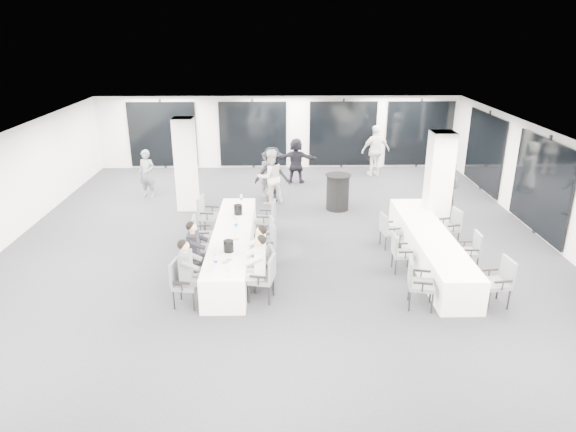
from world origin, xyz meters
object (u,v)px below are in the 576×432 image
(chair_main_left_mid, at_px, (196,245))
(standing_guest_e, at_px, (436,163))
(chair_main_left_fourth, at_px, (200,232))
(standing_guest_a, at_px, (268,172))
(standing_guest_g, at_px, (147,171))
(chair_main_right_near, at_px, (265,275))
(chair_main_right_fourth, at_px, (267,232))
(banquet_table_main, at_px, (232,246))
(chair_main_right_far, at_px, (268,216))
(ice_bucket_far, at_px, (238,210))
(standing_guest_d, at_px, (376,147))
(cocktail_table, at_px, (338,192))
(chair_main_left_near, at_px, (182,280))
(chair_main_right_mid, at_px, (267,242))
(ice_bucket_near, at_px, (229,246))
(chair_main_left_second, at_px, (190,261))
(chair_side_right_mid, at_px, (471,249))
(standing_guest_b, at_px, (270,173))
(standing_guest_c, at_px, (272,171))
(chair_main_left_far, at_px, (206,213))
(standing_guest_f, at_px, (296,157))
(chair_side_left_near, at_px, (417,280))
(banquet_table_side, at_px, (429,247))
(standing_guest_h, at_px, (448,185))
(chair_side_left_mid, at_px, (400,251))
(chair_side_right_far, at_px, (451,225))
(chair_side_right_near, at_px, (500,279))
(chair_main_right_second, at_px, (266,265))
(chair_side_left_far, at_px, (388,228))

(chair_main_left_mid, distance_m, standing_guest_e, 9.21)
(chair_main_left_fourth, height_order, standing_guest_a, standing_guest_a)
(standing_guest_a, relative_size, standing_guest_g, 0.95)
(chair_main_right_near, height_order, chair_main_right_fourth, chair_main_right_near)
(banquet_table_main, bearing_deg, chair_main_right_far, 60.92)
(chair_main_right_near, relative_size, ice_bucket_far, 3.92)
(chair_main_right_near, height_order, standing_guest_d, standing_guest_d)
(chair_main_left_fourth, xyz_separation_m, chair_main_right_near, (1.67, -2.37, 0.02))
(chair_main_left_mid, bearing_deg, ice_bucket_far, 144.99)
(cocktail_table, height_order, chair_main_left_mid, cocktail_table)
(chair_main_left_near, height_order, chair_main_right_mid, chair_main_right_mid)
(chair_main_left_fourth, height_order, ice_bucket_near, ice_bucket_near)
(banquet_table_main, height_order, chair_main_left_second, chair_main_left_second)
(chair_side_right_mid, xyz_separation_m, standing_guest_b, (-4.68, 4.79, 0.47))
(standing_guest_c, relative_size, standing_guest_d, 0.93)
(chair_main_left_second, xyz_separation_m, standing_guest_b, (1.68, 5.32, 0.47))
(chair_main_left_far, relative_size, standing_guest_f, 0.56)
(standing_guest_g, bearing_deg, chair_side_left_near, -29.58)
(banquet_table_side, bearing_deg, ice_bucket_near, -168.19)
(chair_main_right_mid, relative_size, standing_guest_f, 0.55)
(banquet_table_main, distance_m, standing_guest_h, 6.91)
(standing_guest_c, height_order, standing_guest_g, standing_guest_c)
(chair_main_right_fourth, distance_m, chair_side_left_mid, 3.27)
(chair_main_left_far, height_order, chair_side_right_far, chair_main_left_far)
(chair_side_left_near, bearing_deg, chair_side_right_far, 163.34)
(chair_side_right_far, relative_size, standing_guest_h, 0.53)
(chair_main_right_fourth, distance_m, chair_side_left_near, 4.12)
(standing_guest_b, bearing_deg, standing_guest_f, -136.26)
(cocktail_table, bearing_deg, ice_bucket_near, -121.25)
(cocktail_table, relative_size, ice_bucket_far, 4.35)
(chair_side_right_near, bearing_deg, chair_main_left_second, 73.53)
(cocktail_table, bearing_deg, standing_guest_b, 164.26)
(chair_main_right_far, height_order, chair_side_right_near, chair_side_right_near)
(cocktail_table, distance_m, ice_bucket_near, 5.58)
(chair_main_left_far, xyz_separation_m, chair_main_right_near, (1.67, -3.64, -0.03))
(banquet_table_side, relative_size, chair_side_right_mid, 5.45)
(chair_main_right_fourth, distance_m, standing_guest_f, 6.04)
(standing_guest_h, bearing_deg, cocktail_table, 26.78)
(standing_guest_d, bearing_deg, ice_bucket_near, 46.28)
(chair_main_left_far, bearing_deg, chair_main_right_second, 36.52)
(chair_main_right_second, bearing_deg, chair_side_right_near, -113.67)
(chair_main_left_second, height_order, chair_side_right_mid, chair_side_right_mid)
(chair_main_left_near, distance_m, chair_main_left_second, 0.97)
(chair_side_right_near, xyz_separation_m, standing_guest_e, (0.89, 7.64, 0.38))
(chair_main_left_far, relative_size, ice_bucket_far, 4.10)
(banquet_table_side, xyz_separation_m, chair_side_right_mid, (0.83, -0.43, 0.15))
(chair_main_left_far, distance_m, chair_side_left_far, 4.82)
(chair_side_right_mid, bearing_deg, standing_guest_d, 6.35)
(standing_guest_h, bearing_deg, ice_bucket_near, 70.28)
(chair_main_left_fourth, bearing_deg, chair_main_right_far, 118.41)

